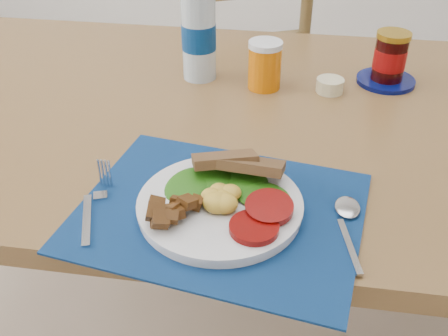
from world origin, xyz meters
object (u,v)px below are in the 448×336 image
breakfast_plate (216,202)px  water_bottle (199,29)px  jam_on_saucer (389,61)px  chair_far (238,72)px  juice_glass (265,66)px

breakfast_plate → water_bottle: size_ratio=0.96×
water_bottle → jam_on_saucer: water_bottle is taller
breakfast_plate → jam_on_saucer: bearing=50.7°
chair_far → jam_on_saucer: (0.39, -0.44, 0.25)m
water_bottle → juice_glass: water_bottle is taller
chair_far → breakfast_plate: (0.09, -0.94, 0.22)m
breakfast_plate → jam_on_saucer: jam_on_saucer is taller
breakfast_plate → water_bottle: (-0.12, 0.47, 0.09)m
water_bottle → juice_glass: 0.16m
breakfast_plate → jam_on_saucer: size_ratio=1.92×
breakfast_plate → water_bottle: water_bottle is taller
chair_far → breakfast_plate: size_ratio=4.43×
chair_far → juice_glass: 0.57m
breakfast_plate → juice_glass: juice_glass is taller
water_bottle → jam_on_saucer: 0.42m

